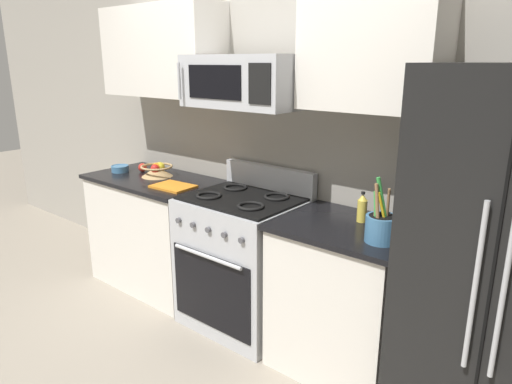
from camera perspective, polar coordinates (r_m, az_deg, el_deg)
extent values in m
plane|color=gray|center=(3.04, -10.54, -20.59)|extent=(16.00, 16.00, 0.00)
cube|color=#9E998E|center=(3.27, 2.76, 7.15)|extent=(8.00, 0.10, 2.60)
cube|color=silver|center=(3.86, -12.23, -5.03)|extent=(1.06, 0.59, 0.88)
cube|color=black|center=(3.72, -12.64, 1.52)|extent=(1.10, 0.63, 0.03)
cube|color=#B2B5BA|center=(3.22, -1.60, -8.71)|extent=(0.76, 0.63, 0.91)
cube|color=black|center=(3.05, -5.62, -12.17)|extent=(0.67, 0.01, 0.51)
cylinder|color=#B2B5BA|center=(2.92, -6.12, -7.94)|extent=(0.57, 0.02, 0.02)
cube|color=black|center=(3.06, -1.67, -0.80)|extent=(0.73, 0.57, 0.02)
cube|color=#B2B5BA|center=(3.25, 1.63, 1.71)|extent=(0.76, 0.06, 0.18)
torus|color=black|center=(3.08, -5.86, -0.44)|extent=(0.17, 0.17, 0.02)
torus|color=black|center=(2.84, -0.65, -1.76)|extent=(0.17, 0.17, 0.02)
torus|color=black|center=(3.26, -2.56, 0.57)|extent=(0.17, 0.17, 0.02)
torus|color=black|center=(3.04, 2.57, -0.58)|extent=(0.17, 0.17, 0.02)
cylinder|color=#4C4C51|center=(3.06, -9.59, -3.49)|extent=(0.04, 0.02, 0.04)
cylinder|color=#4C4C51|center=(2.96, -7.83, -4.06)|extent=(0.04, 0.02, 0.04)
cylinder|color=#4C4C51|center=(2.87, -5.96, -4.67)|extent=(0.04, 0.02, 0.04)
cylinder|color=#4C4C51|center=(2.78, -3.97, -5.32)|extent=(0.04, 0.02, 0.04)
cylinder|color=#4C4C51|center=(2.69, -1.83, -6.00)|extent=(0.04, 0.02, 0.04)
cube|color=silver|center=(2.83, 10.66, -13.00)|extent=(0.73, 0.59, 0.88)
cube|color=black|center=(2.65, 11.17, -4.34)|extent=(0.77, 0.63, 0.03)
cube|color=black|center=(2.39, 28.84, -8.35)|extent=(0.84, 0.70, 1.79)
cube|color=black|center=(2.07, 26.86, -11.77)|extent=(0.01, 0.01, 1.70)
cylinder|color=#B2B5BA|center=(2.04, 25.46, -10.65)|extent=(0.02, 0.02, 0.72)
cylinder|color=#B2B5BA|center=(2.02, 28.24, -11.23)|extent=(0.02, 0.02, 0.72)
cube|color=#B2B5BA|center=(2.95, -1.38, 13.53)|extent=(0.78, 0.40, 0.32)
cube|color=black|center=(2.85, -5.22, 13.39)|extent=(0.43, 0.01, 0.20)
cube|color=black|center=(2.62, 0.45, 13.22)|extent=(0.16, 0.01, 0.23)
cylinder|color=#B2B5BA|center=(3.04, -9.49, 13.39)|extent=(0.02, 0.02, 0.23)
cube|color=silver|center=(3.72, -11.54, 16.65)|extent=(1.09, 0.34, 0.66)
cube|color=silver|center=(2.63, 14.25, 16.90)|extent=(0.76, 0.34, 0.66)
cylinder|color=teal|center=(2.42, 15.27, -4.42)|extent=(0.17, 0.17, 0.14)
cylinder|color=black|center=(2.42, 15.29, -4.18)|extent=(0.14, 0.14, 0.12)
cylinder|color=yellow|center=(2.38, 15.49, -2.79)|extent=(0.07, 0.05, 0.24)
cylinder|color=olive|center=(2.39, 15.96, -2.44)|extent=(0.04, 0.06, 0.26)
cylinder|color=olive|center=(2.36, 14.79, -2.38)|extent=(0.06, 0.03, 0.28)
cylinder|color=green|center=(2.38, 14.62, -2.75)|extent=(0.06, 0.05, 0.24)
cylinder|color=olive|center=(2.38, 14.54, -2.24)|extent=(0.03, 0.04, 0.28)
cylinder|color=green|center=(2.38, 15.47, -1.85)|extent=(0.09, 0.05, 0.31)
cone|color=tan|center=(3.75, -12.16, 2.50)|extent=(0.25, 0.25, 0.08)
torus|color=tan|center=(3.74, -12.19, 3.10)|extent=(0.25, 0.25, 0.02)
sphere|color=red|center=(3.71, -12.38, 2.85)|extent=(0.07, 0.07, 0.07)
sphere|color=orange|center=(3.74, -12.19, 2.96)|extent=(0.08, 0.08, 0.08)
sphere|color=yellow|center=(3.75, -11.82, 3.03)|extent=(0.08, 0.08, 0.08)
sphere|color=red|center=(3.93, -13.86, 2.96)|extent=(0.07, 0.07, 0.07)
cube|color=orange|center=(3.40, -10.21, 0.68)|extent=(0.31, 0.24, 0.02)
cylinder|color=gold|center=(2.69, 12.98, -2.30)|extent=(0.06, 0.06, 0.13)
cone|color=gold|center=(2.67, 13.09, -0.63)|extent=(0.05, 0.05, 0.04)
cylinder|color=black|center=(2.66, 13.12, -0.12)|extent=(0.02, 0.02, 0.01)
cylinder|color=teal|center=(3.98, -16.47, 2.76)|extent=(0.14, 0.14, 0.05)
torus|color=teal|center=(3.98, -16.50, 3.10)|extent=(0.14, 0.14, 0.01)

